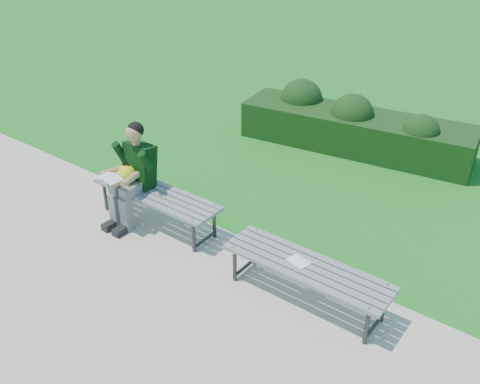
{
  "coord_description": "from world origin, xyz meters",
  "views": [
    {
      "loc": [
        3.46,
        -4.38,
        3.83
      ],
      "look_at": [
        0.33,
        -0.22,
        0.81
      ],
      "focal_mm": 40.0,
      "sensor_mm": 36.0,
      "label": 1
    }
  ],
  "objects_px": {
    "bench_right": "(307,269)",
    "paper_sheet": "(299,261)",
    "bench_left": "(156,196)",
    "hedge": "(350,125)",
    "seated_boy": "(132,171)"
  },
  "relations": [
    {
      "from": "paper_sheet",
      "to": "seated_boy",
      "type": "bearing_deg",
      "value": 179.0
    },
    {
      "from": "bench_left",
      "to": "paper_sheet",
      "type": "relative_size",
      "value": 7.22
    },
    {
      "from": "bench_right",
      "to": "seated_boy",
      "type": "height_order",
      "value": "seated_boy"
    },
    {
      "from": "bench_left",
      "to": "paper_sheet",
      "type": "bearing_deg",
      "value": -3.55
    },
    {
      "from": "bench_left",
      "to": "bench_right",
      "type": "distance_m",
      "value": 2.27
    },
    {
      "from": "hedge",
      "to": "bench_left",
      "type": "relative_size",
      "value": 2.13
    },
    {
      "from": "hedge",
      "to": "bench_right",
      "type": "bearing_deg",
      "value": -69.54
    },
    {
      "from": "bench_left",
      "to": "paper_sheet",
      "type": "distance_m",
      "value": 2.18
    },
    {
      "from": "bench_left",
      "to": "bench_right",
      "type": "height_order",
      "value": "same"
    },
    {
      "from": "bench_left",
      "to": "hedge",
      "type": "bearing_deg",
      "value": 76.45
    },
    {
      "from": "bench_left",
      "to": "paper_sheet",
      "type": "height_order",
      "value": "bench_left"
    },
    {
      "from": "bench_left",
      "to": "seated_boy",
      "type": "height_order",
      "value": "seated_boy"
    },
    {
      "from": "bench_right",
      "to": "paper_sheet",
      "type": "height_order",
      "value": "bench_right"
    },
    {
      "from": "hedge",
      "to": "seated_boy",
      "type": "relative_size",
      "value": 2.92
    },
    {
      "from": "hedge",
      "to": "bench_right",
      "type": "relative_size",
      "value": 2.13
    }
  ]
}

